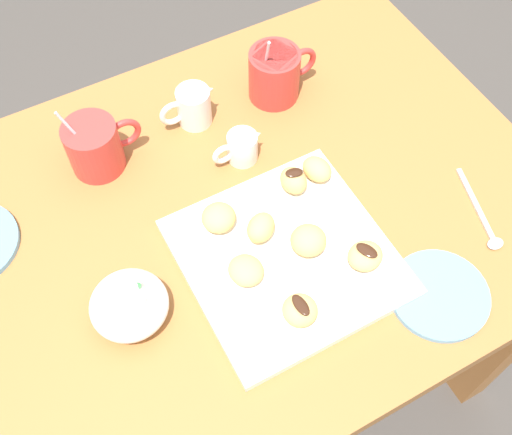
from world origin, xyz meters
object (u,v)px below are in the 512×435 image
(cream_pitcher_white, at_px, (193,106))
(beignet_5, at_px, (219,218))
(coffee_mug_red_right, at_px, (275,73))
(beignet_2, at_px, (293,180))
(beignet_0, at_px, (261,227))
(beignet_7, at_px, (246,270))
(pastry_plate_square, at_px, (287,257))
(beignet_4, at_px, (300,310))
(beignet_1, at_px, (365,256))
(beignet_3, at_px, (308,240))
(chocolate_sauce_pitcher, at_px, (242,146))
(ice_cream_bowl, at_px, (129,303))
(dining_table, at_px, (244,250))
(saucer_sky_left, at_px, (439,295))
(beignet_6, at_px, (317,169))
(coffee_mug_red_left, at_px, (95,145))

(cream_pitcher_white, xyz_separation_m, beignet_5, (-0.06, -0.23, -0.01))
(coffee_mug_red_right, distance_m, beignet_2, 0.23)
(beignet_0, bearing_deg, cream_pitcher_white, 87.19)
(beignet_5, relative_size, beignet_7, 0.99)
(beignet_2, bearing_deg, beignet_0, -149.03)
(beignet_2, relative_size, beignet_5, 0.92)
(pastry_plate_square, relative_size, beignet_4, 5.83)
(cream_pitcher_white, xyz_separation_m, beignet_4, (-0.03, -0.42, -0.01))
(beignet_4, bearing_deg, cream_pitcher_white, 85.81)
(beignet_2, bearing_deg, beignet_1, -81.18)
(beignet_3, bearing_deg, cream_pitcher_white, 96.64)
(chocolate_sauce_pitcher, height_order, beignet_4, chocolate_sauce_pitcher)
(pastry_plate_square, xyz_separation_m, beignet_0, (-0.02, 0.05, 0.03))
(ice_cream_bowl, bearing_deg, coffee_mug_red_right, 35.35)
(dining_table, bearing_deg, beignet_0, -89.11)
(chocolate_sauce_pitcher, relative_size, beignet_5, 1.67)
(beignet_3, xyz_separation_m, beignet_4, (-0.07, -0.09, -0.00))
(cream_pitcher_white, xyz_separation_m, beignet_1, (0.10, -0.39, -0.01))
(saucer_sky_left, distance_m, beignet_3, 0.21)
(beignet_6, distance_m, beignet_7, 0.22)
(coffee_mug_red_right, xyz_separation_m, ice_cream_bowl, (-0.40, -0.29, -0.02))
(dining_table, relative_size, saucer_sky_left, 6.82)
(saucer_sky_left, relative_size, beignet_5, 2.73)
(pastry_plate_square, bearing_deg, beignet_4, -109.58)
(chocolate_sauce_pitcher, xyz_separation_m, beignet_2, (0.04, -0.11, 0.01))
(beignet_0, distance_m, beignet_5, 0.07)
(chocolate_sauce_pitcher, height_order, beignet_1, chocolate_sauce_pitcher)
(dining_table, bearing_deg, beignet_6, -2.83)
(chocolate_sauce_pitcher, height_order, beignet_3, chocolate_sauce_pitcher)
(ice_cream_bowl, xyz_separation_m, beignet_3, (0.28, -0.03, -0.00))
(pastry_plate_square, xyz_separation_m, coffee_mug_red_left, (-0.19, 0.32, 0.04))
(pastry_plate_square, xyz_separation_m, beignet_1, (0.10, -0.06, 0.02))
(saucer_sky_left, bearing_deg, beignet_3, 130.04)
(saucer_sky_left, xyz_separation_m, beignet_6, (-0.05, 0.27, 0.03))
(beignet_1, bearing_deg, saucer_sky_left, -53.84)
(ice_cream_bowl, bearing_deg, pastry_plate_square, -6.96)
(ice_cream_bowl, bearing_deg, beignet_5, 21.45)
(cream_pitcher_white, height_order, beignet_1, cream_pitcher_white)
(cream_pitcher_white, bearing_deg, pastry_plate_square, -89.50)
(dining_table, xyz_separation_m, cream_pitcher_white, (0.01, 0.21, 0.17))
(beignet_6, bearing_deg, cream_pitcher_white, 119.16)
(ice_cream_bowl, height_order, beignet_1, ice_cream_bowl)
(cream_pitcher_white, bearing_deg, beignet_6, -60.84)
(beignet_0, relative_size, beignet_2, 1.07)
(dining_table, distance_m, beignet_2, 0.19)
(beignet_2, relative_size, beignet_6, 0.95)
(saucer_sky_left, bearing_deg, beignet_7, 146.04)
(chocolate_sauce_pitcher, height_order, beignet_7, chocolate_sauce_pitcher)
(beignet_4, bearing_deg, beignet_1, 12.72)
(cream_pitcher_white, xyz_separation_m, beignet_3, (0.04, -0.33, -0.00))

